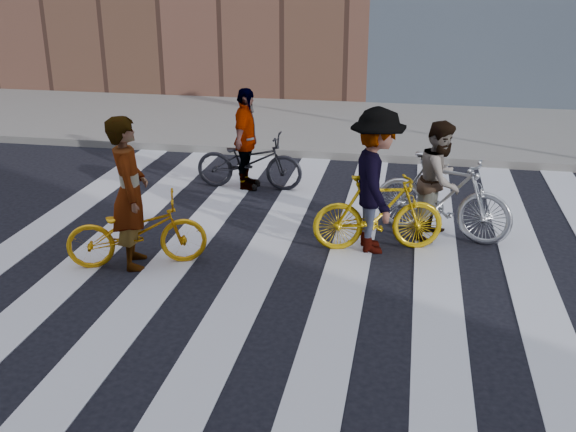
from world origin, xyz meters
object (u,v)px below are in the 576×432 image
(rider_mid, at_px, (440,180))
(rider_right, at_px, (376,181))
(bike_dark_rear, at_px, (249,161))
(rider_left, at_px, (130,193))
(rider_rear, at_px, (246,139))
(bike_yellow_left, at_px, (137,231))
(bike_yellow_right, at_px, (378,213))
(bike_silver_mid, at_px, (442,197))

(rider_mid, height_order, rider_right, rider_right)
(bike_dark_rear, bearing_deg, rider_left, 167.22)
(rider_right, bearing_deg, rider_rear, 33.13)
(rider_right, bearing_deg, bike_dark_rear, 32.49)
(rider_left, bearing_deg, bike_dark_rear, -32.83)
(rider_rear, bearing_deg, bike_yellow_left, 168.94)
(bike_yellow_right, xyz_separation_m, rider_right, (-0.05, 0.00, 0.43))
(bike_silver_mid, height_order, rider_right, rider_right)
(rider_left, bearing_deg, rider_rear, -31.98)
(bike_yellow_right, height_order, rider_mid, rider_mid)
(bike_silver_mid, xyz_separation_m, rider_right, (-0.88, -0.62, 0.37))
(bike_silver_mid, bearing_deg, bike_yellow_right, 146.88)
(bike_dark_rear, relative_size, rider_left, 0.94)
(bike_dark_rear, bearing_deg, rider_rear, 89.45)
(rider_mid, xyz_separation_m, rider_right, (-0.83, -0.62, 0.13))
(bike_yellow_left, xyz_separation_m, bike_dark_rear, (0.65, 3.21, 0.02))
(rider_mid, relative_size, rider_right, 0.86)
(rider_rear, bearing_deg, rider_left, 168.08)
(bike_silver_mid, bearing_deg, rider_rear, 83.71)
(bike_yellow_left, relative_size, rider_left, 0.90)
(rider_mid, distance_m, rider_rear, 3.46)
(bike_silver_mid, relative_size, rider_left, 1.02)
(bike_yellow_left, relative_size, rider_right, 0.91)
(bike_silver_mid, bearing_deg, rider_left, 133.69)
(rider_left, xyz_separation_m, rider_right, (2.91, 1.04, -0.00))
(bike_silver_mid, bearing_deg, rider_mid, 110.12)
(bike_yellow_right, bearing_deg, bike_silver_mid, -66.26)
(bike_dark_rear, height_order, rider_mid, rider_mid)
(bike_dark_rear, xyz_separation_m, rider_rear, (-0.05, 0.00, 0.37))
(bike_dark_rear, relative_size, rider_rear, 1.06)
(bike_yellow_left, distance_m, bike_silver_mid, 4.09)
(bike_silver_mid, height_order, rider_left, rider_left)
(rider_right, bearing_deg, bike_yellow_left, 96.87)
(bike_yellow_left, xyz_separation_m, bike_silver_mid, (3.74, 1.65, 0.13))
(rider_mid, height_order, rider_rear, rider_rear)
(bike_yellow_left, xyz_separation_m, bike_yellow_right, (2.91, 1.04, 0.06))
(bike_yellow_left, bearing_deg, rider_rear, -31.12)
(bike_yellow_right, xyz_separation_m, rider_rear, (-2.32, 2.18, 0.33))
(rider_right, bearing_deg, rider_left, 96.55)
(bike_silver_mid, relative_size, bike_yellow_right, 1.13)
(rider_right, bearing_deg, bike_silver_mid, -67.86)
(rider_rear, bearing_deg, rider_right, -134.40)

